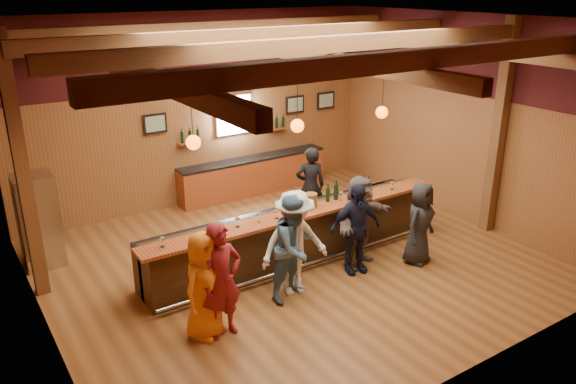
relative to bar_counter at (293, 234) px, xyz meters
name	(u,v)px	position (x,y,z in m)	size (l,w,h in m)	color
room	(296,97)	(-0.02, -0.09, 2.69)	(9.04, 9.00, 4.52)	brown
bar_counter	(293,234)	(0.00, 0.00, 0.00)	(6.30, 1.07, 1.11)	black
back_bar_cabinet	(254,175)	(1.18, 3.57, -0.05)	(4.00, 0.52, 0.95)	brown
window	(234,115)	(0.78, 3.80, 1.53)	(0.95, 0.09, 0.95)	silver
framed_pictures	(264,109)	(1.65, 3.79, 1.58)	(5.35, 0.05, 0.45)	black
wine_shelves	(235,133)	(0.78, 3.73, 1.10)	(3.00, 0.18, 0.30)	brown
pendant_lights	(297,125)	(-0.02, -0.15, 2.19)	(4.24, 0.24, 1.37)	black
stainless_fridge	(38,221)	(-4.12, 2.45, 0.38)	(0.70, 0.70, 1.80)	silver
customer_orange	(204,285)	(-2.51, -1.37, 0.33)	(0.84, 0.54, 1.71)	orange
customer_redvest	(221,281)	(-2.29, -1.50, 0.40)	(0.67, 0.44, 1.85)	maroon
customer_denim	(295,247)	(-0.75, -1.16, 0.41)	(0.90, 0.70, 1.86)	#476F8F
customer_white	(294,243)	(-0.68, -1.06, 0.42)	(1.21, 0.70, 1.88)	silver
customer_navy	(355,229)	(0.67, -1.04, 0.35)	(1.02, 0.42, 1.74)	black
customer_brown	(359,221)	(0.92, -0.87, 0.37)	(1.66, 0.53, 1.78)	#5C4D49
customer_dark	(420,223)	(1.95, -1.41, 0.29)	(0.79, 0.51, 1.62)	black
bartender	(310,186)	(1.25, 1.19, 0.37)	(0.65, 0.43, 1.78)	black
ice_bucket	(311,200)	(0.27, -0.21, 0.72)	(0.24, 0.24, 0.26)	brown
bottle_a	(328,195)	(0.69, -0.17, 0.73)	(0.08, 0.08, 0.35)	black
bottle_b	(336,192)	(0.89, -0.17, 0.74)	(0.08, 0.08, 0.39)	black
glass_a	(162,240)	(-2.72, -0.30, 0.72)	(0.08, 0.08, 0.18)	silver
glass_b	(209,230)	(-1.95, -0.41, 0.73)	(0.09, 0.09, 0.19)	silver
glass_c	(237,219)	(-1.34, -0.27, 0.73)	(0.09, 0.09, 0.20)	silver
glass_d	(259,215)	(-0.92, -0.30, 0.72)	(0.08, 0.08, 0.19)	silver
glass_e	(277,212)	(-0.58, -0.34, 0.72)	(0.08, 0.08, 0.18)	silver
glass_f	(341,194)	(0.94, -0.28, 0.73)	(0.09, 0.09, 0.20)	silver
glass_g	(351,191)	(1.22, -0.24, 0.71)	(0.08, 0.08, 0.17)	silver
glass_h	(392,184)	(2.19, -0.36, 0.72)	(0.08, 0.08, 0.18)	silver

